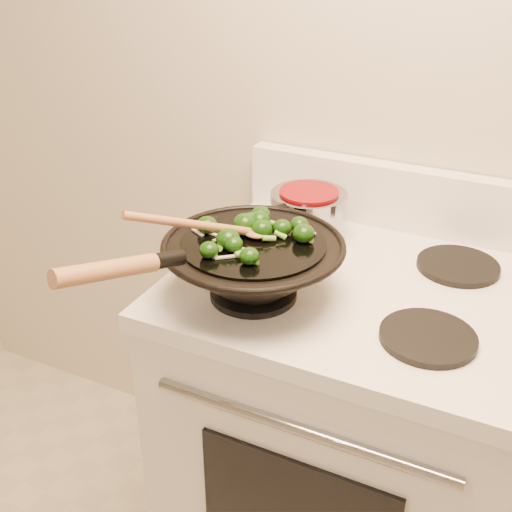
% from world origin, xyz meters
% --- Properties ---
extents(stove, '(0.78, 0.67, 1.08)m').
position_xyz_m(stove, '(-0.16, 1.17, 0.47)').
color(stove, white).
rests_on(stove, ground).
extents(wok, '(0.37, 0.59, 0.22)m').
position_xyz_m(wok, '(-0.35, 1.02, 1.00)').
color(wok, black).
rests_on(wok, stove).
extents(stirfry, '(0.25, 0.24, 0.04)m').
position_xyz_m(stirfry, '(-0.35, 1.04, 1.06)').
color(stirfry, '#103608').
rests_on(stirfry, wok).
extents(wooden_spoon, '(0.21, 0.26, 0.11)m').
position_xyz_m(wooden_spoon, '(-0.40, 0.98, 1.08)').
color(wooden_spoon, '#A2693F').
rests_on(wooden_spoon, wok).
extents(saucepan, '(0.18, 0.29, 0.11)m').
position_xyz_m(saucepan, '(-0.35, 1.32, 0.99)').
color(saucepan, gray).
rests_on(saucepan, stove).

